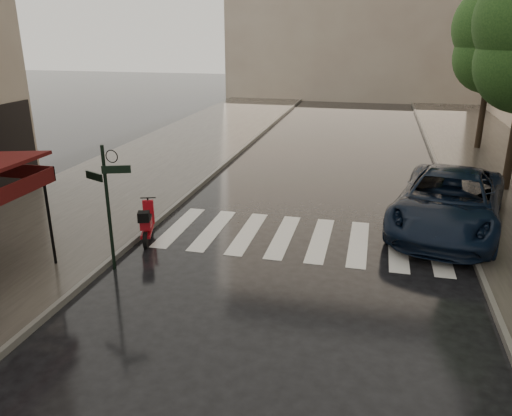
% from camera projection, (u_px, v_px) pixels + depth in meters
% --- Properties ---
extents(ground, '(120.00, 120.00, 0.00)m').
position_uv_depth(ground, '(94.00, 347.00, 9.22)').
color(ground, black).
rests_on(ground, ground).
extents(sidewalk_near, '(6.00, 60.00, 0.12)m').
position_uv_depth(sidewalk_near, '(148.00, 167.00, 21.19)').
color(sidewalk_near, '#38332D').
rests_on(sidewalk_near, ground).
extents(curb_near, '(0.12, 60.00, 0.16)m').
position_uv_depth(curb_near, '(217.00, 171.00, 20.51)').
color(curb_near, '#595651').
rests_on(curb_near, ground).
extents(curb_far, '(0.12, 60.00, 0.16)m').
position_uv_depth(curb_far, '(445.00, 186.00, 18.55)').
color(curb_far, '#595651').
rests_on(curb_far, ground).
extents(crosswalk, '(7.85, 3.20, 0.01)m').
position_uv_depth(crosswalk, '(302.00, 238.00, 14.06)').
color(crosswalk, silver).
rests_on(crosswalk, ground).
extents(signpost, '(1.17, 0.29, 3.10)m').
position_uv_depth(signpost, '(108.00, 198.00, 11.62)').
color(signpost, black).
rests_on(signpost, ground).
extents(tree_far, '(3.80, 3.80, 8.16)m').
position_uv_depth(tree_far, '(495.00, 32.00, 22.67)').
color(tree_far, black).
rests_on(tree_far, sidewalk_far).
extents(scooter, '(0.75, 1.57, 1.07)m').
position_uv_depth(scooter, '(147.00, 224.00, 13.76)').
color(scooter, black).
rests_on(scooter, ground).
extents(parked_car, '(4.08, 6.59, 1.70)m').
position_uv_depth(parked_car, '(449.00, 201.00, 14.46)').
color(parked_car, black).
rests_on(parked_car, ground).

